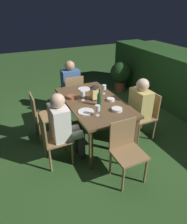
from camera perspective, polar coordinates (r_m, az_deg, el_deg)
ground_plane at (r=3.87m, az=0.00°, el=-6.81°), size 16.00×16.00×0.00m
dining_table at (r=3.52m, az=0.00°, el=2.37°), size 1.62×0.91×0.75m
chair_side_left_a at (r=3.71m, az=-14.38°, el=-0.70°), size 0.42×0.40×0.87m
chair_head_far at (r=2.85m, az=9.12°, el=-10.01°), size 0.40×0.42×0.87m
chair_head_near at (r=4.50m, az=-5.70°, el=5.46°), size 0.40×0.42×0.87m
person_in_blue at (r=4.61m, az=-6.63°, el=8.05°), size 0.48×0.38×1.15m
chair_side_left_b at (r=3.09m, az=-11.53°, el=-6.74°), size 0.42×0.40×0.87m
person_in_cream at (r=3.05m, az=-8.26°, el=-3.59°), size 0.38×0.47×1.15m
chair_side_right_b at (r=3.75m, az=14.22°, el=-0.33°), size 0.42×0.40×0.87m
person_in_mustard at (r=3.57m, az=12.03°, el=1.16°), size 0.38×0.47×1.15m
lantern_centerpiece at (r=3.48m, az=0.30°, el=5.78°), size 0.15×0.15×0.27m
green_bottle_on_table at (r=3.29m, az=1.62°, el=3.61°), size 0.07×0.07×0.29m
wine_glass_a at (r=3.46m, az=-2.97°, el=5.06°), size 0.08×0.08×0.17m
wine_glass_b at (r=3.72m, az=2.98°, el=6.81°), size 0.08×0.08×0.17m
wine_glass_c at (r=2.98m, az=1.14°, el=0.99°), size 0.08×0.08×0.17m
plate_a at (r=3.12m, az=-2.14°, el=0.11°), size 0.25×0.25×0.01m
plate_b at (r=3.95m, az=-2.67°, el=6.46°), size 0.23×0.23×0.01m
bowl_olives at (r=3.59m, az=-6.14°, el=4.22°), size 0.16×0.16×0.05m
bowl_bread at (r=3.49m, az=4.84°, el=3.51°), size 0.13×0.13×0.04m
bowl_salad at (r=3.17m, az=6.55°, el=0.73°), size 0.17×0.17×0.04m
potted_plant_by_hedge at (r=5.73m, az=7.59°, el=10.38°), size 0.57×0.57×0.80m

